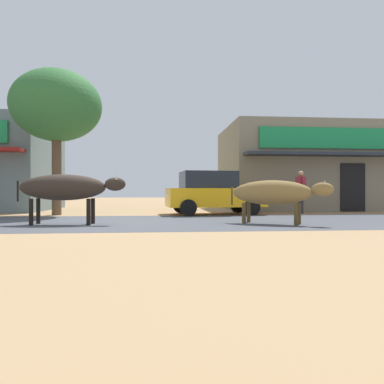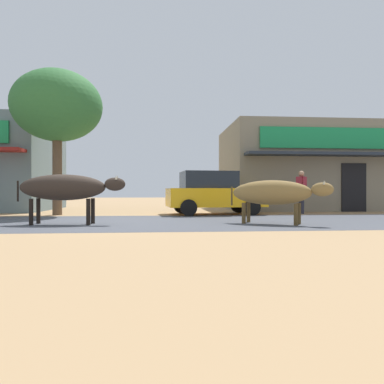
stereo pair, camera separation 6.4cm
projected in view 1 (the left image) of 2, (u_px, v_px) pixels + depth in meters
name	position (u px, v px, depth m)	size (l,w,h in m)	color
ground	(100.00, 222.00, 10.56)	(80.00, 80.00, 0.00)	tan
asphalt_road	(100.00, 222.00, 10.56)	(72.00, 5.41, 0.00)	#474A51
storefront_right_club	(309.00, 168.00, 18.75)	(8.45, 6.46, 4.07)	gray
roadside_tree	(57.00, 106.00, 13.79)	(3.32, 3.32, 5.42)	brown
parked_hatchback_car	(213.00, 192.00, 14.21)	(3.80, 2.18, 1.64)	#F2AA15
cow_near_brown	(65.00, 188.00, 9.90)	(2.90, 0.84, 1.34)	#2F251F
cow_far_dark	(274.00, 193.00, 10.07)	(2.54, 1.78, 1.19)	olive
pedestrian_by_shop	(301.00, 189.00, 14.53)	(0.47, 0.61, 1.69)	#262633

